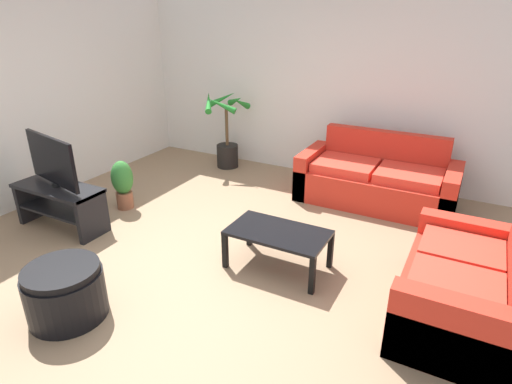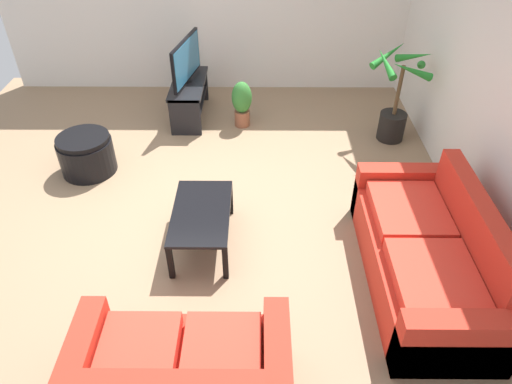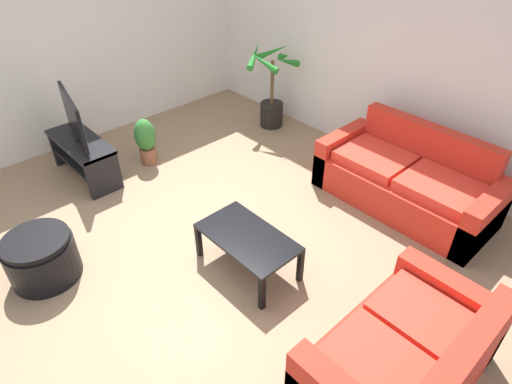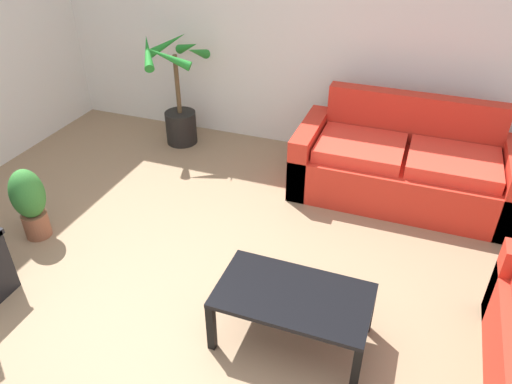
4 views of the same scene
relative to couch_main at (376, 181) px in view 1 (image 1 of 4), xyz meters
name	(u,v)px [view 1 (image 1 of 4)]	position (x,y,z in m)	size (l,w,h in m)	color
ground_plane	(214,263)	(-1.07, -2.28, -0.30)	(6.60, 6.60, 0.00)	#937556
wall_back	(323,86)	(-1.07, 0.72, 1.05)	(6.00, 0.06, 2.70)	silver
wall_left	(2,103)	(-4.07, -2.28, 1.05)	(0.06, 6.00, 2.70)	silver
couch_main	(376,181)	(0.00, 0.00, 0.00)	(2.00, 0.90, 0.90)	red
couch_loveseat	(465,289)	(1.21, -2.02, 0.00)	(0.90, 1.50, 0.90)	red
tv_stand	(60,201)	(-3.09, -2.47, 0.04)	(1.10, 0.45, 0.52)	black
tv	(52,161)	(-3.09, -2.46, 0.54)	(0.97, 0.24, 0.59)	black
coffee_table	(278,236)	(-0.47, -2.04, 0.05)	(0.97, 0.55, 0.41)	black
potted_palm	(227,137)	(-2.49, 0.26, 0.20)	(0.75, 0.77, 1.22)	black
potted_plant_small	(123,183)	(-2.83, -1.72, 0.05)	(0.27, 0.27, 0.64)	brown
ottoman	(65,292)	(-1.72, -3.54, -0.07)	(0.64, 0.64, 0.47)	black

